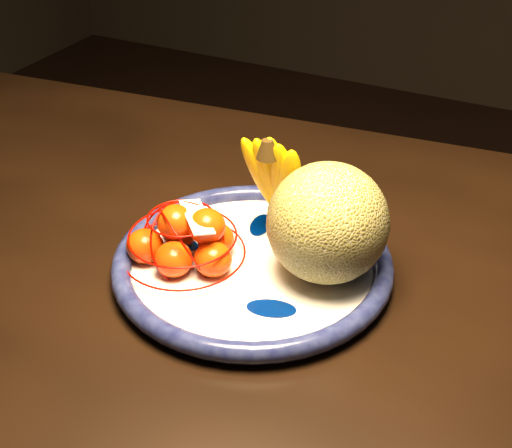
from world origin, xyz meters
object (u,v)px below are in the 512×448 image
at_px(dining_table, 138,270).
at_px(mandarin_bag, 186,241).
at_px(fruit_bowl, 253,264).
at_px(banana_bunch, 278,178).
at_px(cantaloupe, 328,223).

distance_m(dining_table, mandarin_bag, 0.18).
xyz_separation_m(fruit_bowl, mandarin_bag, (-0.08, -0.03, 0.03)).
bearing_deg(banana_bunch, cantaloupe, -29.43).
height_order(cantaloupe, mandarin_bag, cantaloupe).
bearing_deg(dining_table, banana_bunch, 13.28).
xyz_separation_m(dining_table, mandarin_bag, (0.12, -0.05, 0.12)).
relative_size(banana_bunch, mandarin_bag, 1.01).
distance_m(cantaloupe, mandarin_bag, 0.18).
relative_size(fruit_bowl, cantaloupe, 2.41).
bearing_deg(fruit_bowl, banana_bunch, 92.97).
xyz_separation_m(dining_table, cantaloupe, (0.29, 0.01, 0.16)).
height_order(fruit_bowl, cantaloupe, cantaloupe).
height_order(fruit_bowl, mandarin_bag, mandarin_bag).
bearing_deg(banana_bunch, fruit_bowl, -84.13).
distance_m(dining_table, fruit_bowl, 0.22).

